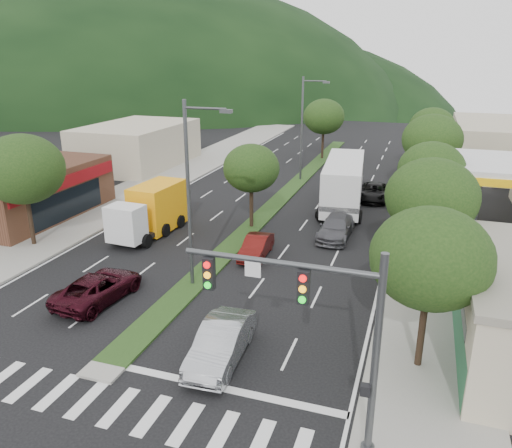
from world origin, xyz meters
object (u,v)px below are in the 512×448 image
(tree_r_d, at_px, (432,140))
(car_queue_a, at_px, (329,207))
(streetlight_near, at_px, (192,187))
(car_queue_b, at_px, (336,227))
(tree_r_a, at_px, (431,258))
(sedan_silver, at_px, (221,343))
(tree_r_b, at_px, (432,197))
(tree_med_far, at_px, (324,117))
(motorhome, at_px, (343,183))
(tree_r_c, at_px, (431,170))
(car_queue_c, at_px, (256,247))
(streetlight_mid, at_px, (304,124))
(car_queue_e, at_px, (349,177))
(tree_med_near, at_px, (251,168))
(tree_l_a, at_px, (23,169))
(box_truck, at_px, (152,211))
(suv_maroon, at_px, (98,287))
(tree_r_e, at_px, (432,127))
(car_queue_d, at_px, (374,192))
(traffic_signal, at_px, (324,321))

(tree_r_d, bearing_deg, car_queue_a, -135.76)
(streetlight_near, height_order, car_queue_b, streetlight_near)
(tree_r_a, distance_m, sedan_silver, 9.01)
(tree_r_a, distance_m, tree_r_b, 8.00)
(tree_med_far, height_order, sedan_silver, tree_med_far)
(motorhome, bearing_deg, tree_r_c, -43.47)
(tree_r_a, xyz_separation_m, car_queue_c, (-9.93, 8.93, -4.16))
(tree_r_c, height_order, streetlight_near, streetlight_near)
(streetlight_mid, xyz_separation_m, car_queue_e, (4.59, 0.19, -4.94))
(motorhome, bearing_deg, tree_med_near, -133.92)
(tree_r_d, xyz_separation_m, car_queue_c, (-9.93, -17.07, -4.52))
(tree_r_b, bearing_deg, tree_l_a, -175.33)
(tree_r_a, bearing_deg, streetlight_mid, 112.13)
(tree_med_near, relative_size, streetlight_mid, 0.60)
(tree_r_a, height_order, tree_r_d, tree_r_d)
(sedan_silver, height_order, box_truck, box_truck)
(suv_maroon, height_order, motorhome, motorhome)
(tree_r_e, distance_m, car_queue_d, 13.25)
(tree_med_near, distance_m, streetlight_mid, 15.05)
(tree_r_a, xyz_separation_m, streetlight_near, (-11.79, 4.00, 0.76))
(car_queue_a, bearing_deg, suv_maroon, -111.42)
(box_truck, bearing_deg, streetlight_mid, -105.94)
(tree_med_near, xyz_separation_m, car_queue_c, (2.07, -5.07, -3.77))
(sedan_silver, distance_m, car_queue_a, 21.00)
(tree_r_c, relative_size, car_queue_a, 1.81)
(car_queue_d, height_order, box_truck, box_truck)
(traffic_signal, height_order, car_queue_c, traffic_signal)
(streetlight_near, height_order, motorhome, streetlight_near)
(tree_r_c, relative_size, box_truck, 0.93)
(car_queue_a, bearing_deg, tree_r_e, 70.77)
(sedan_silver, relative_size, car_queue_a, 1.37)
(tree_r_a, xyz_separation_m, tree_med_far, (-12.00, 40.00, 0.19))
(car_queue_a, xyz_separation_m, car_queue_e, (0.06, 10.26, 0.03))
(car_queue_a, height_order, car_queue_d, car_queue_d)
(traffic_signal, distance_m, streetlight_mid, 35.66)
(tree_r_b, xyz_separation_m, motorhome, (-6.50, 13.01, -2.93))
(suv_maroon, xyz_separation_m, car_queue_a, (8.53, 18.10, -0.12))
(tree_l_a, height_order, car_queue_c, tree_l_a)
(box_truck, bearing_deg, tree_r_a, 153.08)
(tree_med_near, distance_m, car_queue_d, 13.31)
(tree_r_c, xyz_separation_m, car_queue_e, (-7.21, 13.19, -4.11))
(streetlight_mid, bearing_deg, streetlight_near, -90.00)
(tree_r_a, distance_m, car_queue_e, 30.35)
(tree_l_a, height_order, car_queue_e, tree_l_a)
(streetlight_near, relative_size, motorhome, 0.95)
(tree_med_far, distance_m, streetlight_mid, 11.02)
(tree_med_near, relative_size, car_queue_c, 1.51)
(streetlight_near, bearing_deg, tree_med_far, 90.33)
(car_queue_d, height_order, motorhome, motorhome)
(tree_med_near, relative_size, streetlight_near, 0.60)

